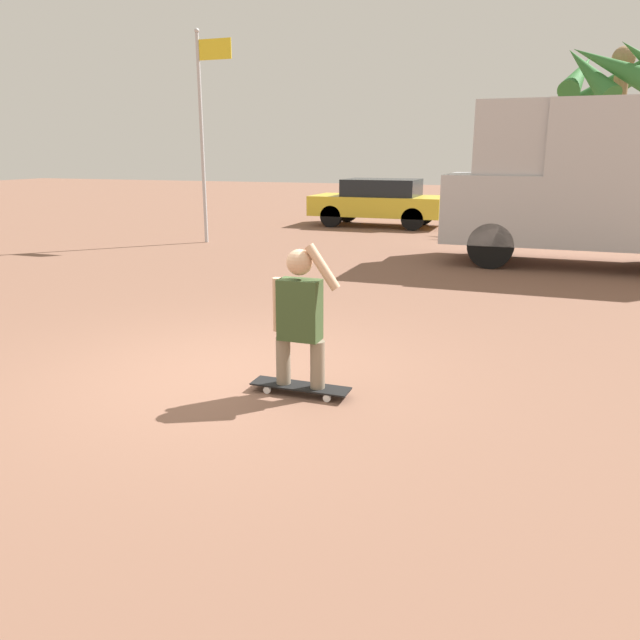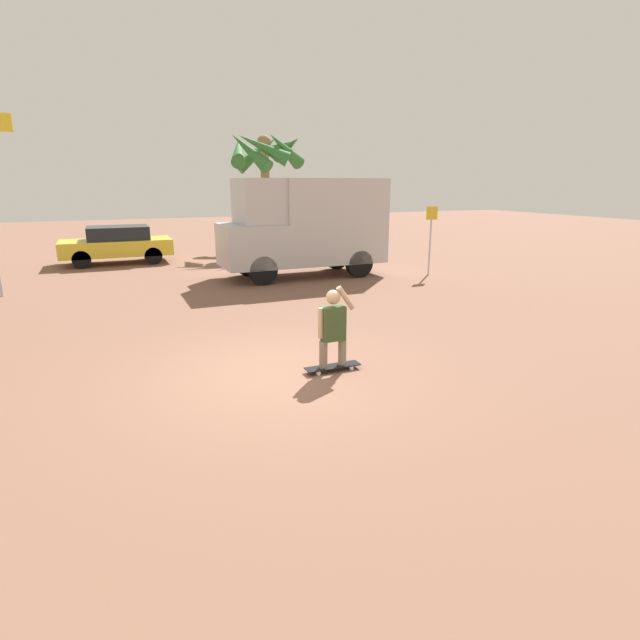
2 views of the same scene
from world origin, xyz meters
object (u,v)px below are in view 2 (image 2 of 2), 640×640
(palm_tree_near_van, at_px, (265,154))
(parked_car_yellow, at_px, (117,244))
(skateboard, at_px, (333,367))
(street_sign, at_px, (431,231))
(person_skateboarder, at_px, (333,324))
(camper_van, at_px, (306,224))

(palm_tree_near_van, bearing_deg, parked_car_yellow, -166.92)
(skateboard, relative_size, street_sign, 0.42)
(person_skateboarder, bearing_deg, camper_van, 71.05)
(parked_car_yellow, xyz_separation_m, street_sign, (9.87, -7.02, 0.73))
(parked_car_yellow, distance_m, palm_tree_near_van, 7.77)
(palm_tree_near_van, bearing_deg, skateboard, -103.60)
(street_sign, bearing_deg, parked_car_yellow, 144.56)
(camper_van, height_order, parked_car_yellow, camper_van)
(person_skateboarder, distance_m, parked_car_yellow, 14.41)
(person_skateboarder, xyz_separation_m, palm_tree_near_van, (3.79, 15.67, 3.54))
(parked_car_yellow, relative_size, street_sign, 1.77)
(skateboard, bearing_deg, street_sign, 45.58)
(person_skateboarder, height_order, palm_tree_near_van, palm_tree_near_van)
(skateboard, bearing_deg, camper_van, 71.05)
(skateboard, relative_size, palm_tree_near_van, 0.18)
(person_skateboarder, distance_m, street_sign, 9.95)
(parked_car_yellow, bearing_deg, camper_van, -43.50)
(person_skateboarder, height_order, camper_van, camper_van)
(camper_van, relative_size, street_sign, 2.35)
(person_skateboarder, bearing_deg, skateboard, -0.00)
(skateboard, distance_m, street_sign, 10.03)
(palm_tree_near_van, relative_size, street_sign, 2.32)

